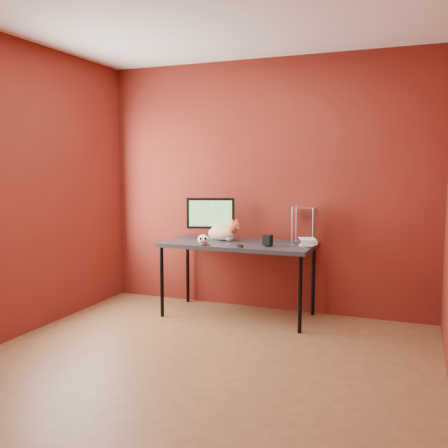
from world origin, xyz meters
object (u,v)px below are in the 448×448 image
at_px(book_stack, 302,204).
at_px(monitor, 211,216).
at_px(desk, 238,247).
at_px(skull_mug, 203,240).
at_px(cat, 223,232).
at_px(speaker, 268,241).

bearing_deg(book_stack, monitor, 175.28).
height_order(desk, skull_mug, skull_mug).
xyz_separation_m(monitor, cat, (0.15, -0.03, -0.16)).
distance_m(monitor, cat, 0.22).
distance_m(desk, book_stack, 0.77).
height_order(speaker, book_stack, book_stack).
height_order(monitor, book_stack, book_stack).
xyz_separation_m(skull_mug, book_stack, (0.88, 0.32, 0.34)).
height_order(desk, book_stack, book_stack).
bearing_deg(book_stack, speaker, -151.17).
bearing_deg(skull_mug, desk, 26.42).
xyz_separation_m(desk, speaker, (0.34, -0.12, 0.10)).
relative_size(cat, skull_mug, 4.33).
bearing_deg(monitor, skull_mug, -95.58).
distance_m(monitor, speaker, 0.75).
distance_m(monitor, book_stack, 0.99).
bearing_deg(monitor, desk, -36.72).
height_order(desk, monitor, monitor).
relative_size(desk, cat, 3.05).
height_order(monitor, speaker, monitor).
bearing_deg(desk, cat, 157.19).
xyz_separation_m(speaker, book_stack, (0.29, 0.16, 0.35)).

